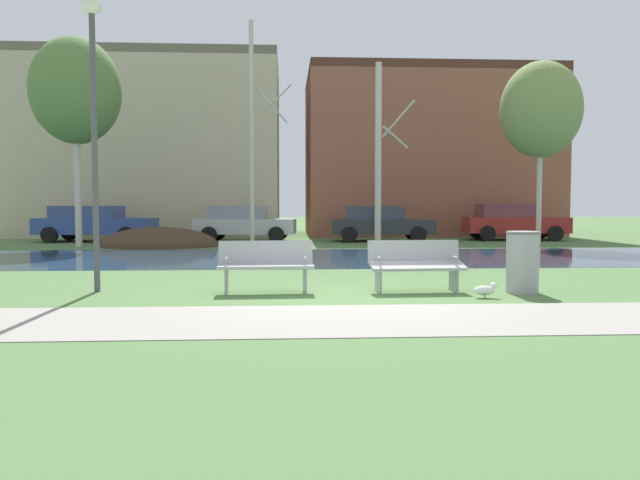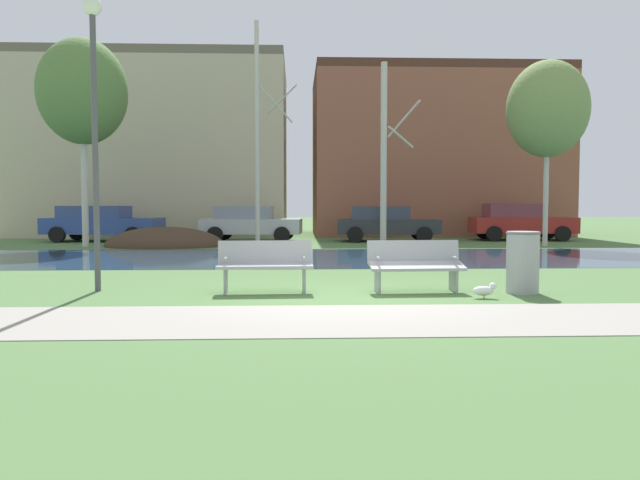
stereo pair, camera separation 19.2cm
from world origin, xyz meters
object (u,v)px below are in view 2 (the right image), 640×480
(seagull, at_px, (484,290))
(parked_wagon_fourth_red, at_px, (520,221))
(parked_van_nearest_blue, at_px, (101,223))
(parked_sedan_second_silver, at_px, (250,223))
(streetlamp, at_px, (94,94))
(parked_hatch_third_dark, at_px, (386,223))
(bench_right, at_px, (415,264))
(trash_bin, at_px, (523,261))
(bench_left, at_px, (265,265))

(seagull, xyz_separation_m, parked_wagon_fourth_red, (6.53, 16.10, 0.68))
(parked_van_nearest_blue, xyz_separation_m, parked_sedan_second_silver, (6.10, -0.12, -0.01))
(streetlamp, height_order, parked_hatch_third_dark, streetlamp)
(bench_right, height_order, streetlamp, streetlamp)
(streetlamp, height_order, parked_wagon_fourth_red, streetlamp)
(parked_van_nearest_blue, bearing_deg, trash_bin, -52.47)
(bench_right, height_order, parked_wagon_fourth_red, parked_wagon_fourth_red)
(trash_bin, relative_size, parked_sedan_second_silver, 0.25)
(trash_bin, bearing_deg, seagull, -145.66)
(bench_left, bearing_deg, trash_bin, -3.25)
(bench_right, height_order, parked_van_nearest_blue, parked_van_nearest_blue)
(parked_van_nearest_blue, bearing_deg, parked_hatch_third_dark, -2.26)
(parked_van_nearest_blue, relative_size, parked_wagon_fourth_red, 1.10)
(parked_hatch_third_dark, bearing_deg, seagull, -92.62)
(bench_right, bearing_deg, bench_left, 180.00)
(bench_right, xyz_separation_m, streetlamp, (-5.44, 0.29, 2.88))
(seagull, bearing_deg, parked_sedan_second_silver, 107.22)
(streetlamp, xyz_separation_m, parked_hatch_third_dark, (7.10, 14.39, -2.59))
(parked_sedan_second_silver, distance_m, parked_wagon_fourth_red, 11.44)
(bench_right, relative_size, streetlamp, 0.33)
(parked_hatch_third_dark, height_order, parked_wagon_fourth_red, parked_wagon_fourth_red)
(trash_bin, xyz_separation_m, parked_wagon_fourth_red, (5.72, 15.54, 0.28))
(trash_bin, height_order, parked_sedan_second_silver, parked_sedan_second_silver)
(parked_sedan_second_silver, bearing_deg, parked_hatch_third_dark, -3.47)
(parked_van_nearest_blue, bearing_deg, bench_left, -63.66)
(bench_left, height_order, parked_hatch_third_dark, parked_hatch_third_dark)
(parked_hatch_third_dark, bearing_deg, streetlamp, -116.25)
(bench_left, relative_size, seagull, 3.97)
(trash_bin, height_order, seagull, trash_bin)
(seagull, distance_m, parked_hatch_third_dark, 15.51)
(bench_right, height_order, seagull, bench_right)
(parked_hatch_third_dark, bearing_deg, parked_sedan_second_silver, 176.53)
(trash_bin, xyz_separation_m, parked_van_nearest_blue, (-11.81, 15.38, 0.24))
(parked_sedan_second_silver, height_order, parked_hatch_third_dark, parked_sedan_second_silver)
(parked_wagon_fourth_red, bearing_deg, streetlamp, -130.73)
(parked_sedan_second_silver, bearing_deg, streetlamp, -95.76)
(bench_left, relative_size, trash_bin, 1.56)
(bench_left, bearing_deg, seagull, -12.90)
(trash_bin, distance_m, streetlamp, 7.75)
(bench_right, relative_size, seagull, 3.97)
(bench_right, xyz_separation_m, parked_sedan_second_silver, (-3.95, 15.01, 0.30))
(bench_left, distance_m, seagull, 3.61)
(parked_hatch_third_dark, xyz_separation_m, parked_wagon_fourth_red, (5.83, 0.62, 0.05))
(bench_left, distance_m, trash_bin, 4.33)
(bench_right, distance_m, parked_sedan_second_silver, 15.53)
(parked_wagon_fourth_red, bearing_deg, trash_bin, -110.20)
(bench_left, height_order, parked_sedan_second_silver, parked_sedan_second_silver)
(streetlamp, height_order, parked_van_nearest_blue, streetlamp)
(seagull, height_order, streetlamp, streetlamp)
(streetlamp, distance_m, parked_van_nearest_blue, 15.76)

